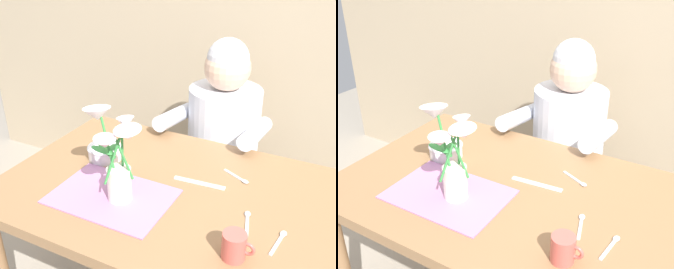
{
  "view_description": "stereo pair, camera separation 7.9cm",
  "coord_description": "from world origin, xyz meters",
  "views": [
    {
      "loc": [
        0.52,
        -1.04,
        1.54
      ],
      "look_at": [
        -0.04,
        0.05,
        0.92
      ],
      "focal_mm": 42.84,
      "sensor_mm": 36.0,
      "label": 1
    },
    {
      "loc": [
        0.59,
        -1.0,
        1.54
      ],
      "look_at": [
        -0.04,
        0.05,
        0.92
      ],
      "focal_mm": 42.84,
      "sensor_mm": 36.0,
      "label": 2
    }
  ],
  "objects": [
    {
      "name": "spoon_1",
      "position": [
        0.29,
        -0.05,
        0.74
      ],
      "size": [
        0.05,
        0.12,
        0.01
      ],
      "color": "silver",
      "rests_on": "dining_table"
    },
    {
      "name": "flower_vase",
      "position": [
        -0.13,
        -0.14,
        0.91
      ],
      "size": [
        0.24,
        0.2,
        0.32
      ],
      "color": "silver",
      "rests_on": "dining_table"
    },
    {
      "name": "coffee_cup",
      "position": [
        0.3,
        -0.22,
        0.78
      ],
      "size": [
        0.09,
        0.07,
        0.08
      ],
      "color": "#CC564C",
      "rests_on": "dining_table"
    },
    {
      "name": "striped_placemat",
      "position": [
        -0.15,
        -0.14,
        0.74
      ],
      "size": [
        0.4,
        0.28,
        0.0
      ],
      "primitive_type": "cube",
      "color": "#B275A3",
      "rests_on": "dining_table"
    },
    {
      "name": "seated_person",
      "position": [
        -0.03,
        0.62,
        0.56
      ],
      "size": [
        0.45,
        0.47,
        1.14
      ],
      "rotation": [
        0.0,
        0.0,
        -0.03
      ],
      "color": "#4C4C56",
      "rests_on": "ground_plane"
    },
    {
      "name": "dining_table",
      "position": [
        0.0,
        0.0,
        0.64
      ],
      "size": [
        1.2,
        0.8,
        0.74
      ],
      "color": "olive",
      "rests_on": "ground_plane"
    },
    {
      "name": "spoon_2",
      "position": [
        0.2,
        0.17,
        0.74
      ],
      "size": [
        0.11,
        0.07,
        0.01
      ],
      "color": "silver",
      "rests_on": "dining_table"
    },
    {
      "name": "spoon_0",
      "position": [
        0.4,
        -0.09,
        0.74
      ],
      "size": [
        0.03,
        0.12,
        0.01
      ],
      "color": "silver",
      "rests_on": "dining_table"
    },
    {
      "name": "ceramic_bowl",
      "position": [
        -0.32,
        0.07,
        0.77
      ],
      "size": [
        0.14,
        0.14,
        0.06
      ],
      "color": "white",
      "rests_on": "dining_table"
    },
    {
      "name": "dinner_knife",
      "position": [
        0.08,
        0.07,
        0.74
      ],
      "size": [
        0.19,
        0.03,
        0.0
      ],
      "primitive_type": "cube",
      "rotation": [
        0.0,
        0.0,
        0.08
      ],
      "color": "silver",
      "rests_on": "dining_table"
    }
  ]
}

